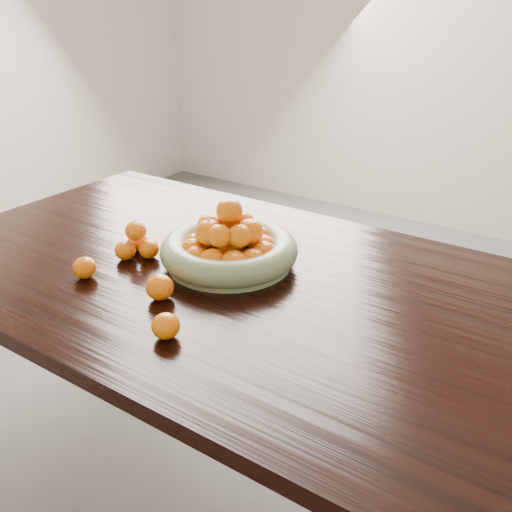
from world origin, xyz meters
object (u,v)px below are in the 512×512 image
Objects in this scene: fruit_bowl at (229,247)px; orange_pyramid at (137,243)px; dining_table at (269,316)px; loose_orange_0 at (85,268)px.

fruit_bowl is 3.08× the size of orange_pyramid.
dining_table is 0.21m from fruit_bowl.
dining_table is 0.42m from orange_pyramid.
fruit_bowl reaches higher than loose_orange_0.
loose_orange_0 is (-0.25, -0.27, -0.02)m from fruit_bowl.
loose_orange_0 is (-0.41, -0.23, 0.12)m from dining_table.
fruit_bowl is (-0.15, 0.04, 0.14)m from dining_table.
orange_pyramid is at bearing 84.83° from loose_orange_0.
loose_orange_0 is (-0.02, -0.17, -0.01)m from orange_pyramid.
fruit_bowl is at bearing 165.47° from dining_table.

